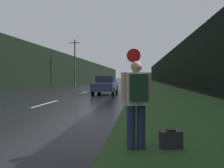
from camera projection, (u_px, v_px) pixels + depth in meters
grass_verge at (150, 84)px, 41.71m from camera, size 6.00×240.00×0.02m
lane_stripe_b at (46, 104)px, 10.86m from camera, size 0.12×3.00×0.01m
lane_stripe_c at (82, 93)px, 17.80m from camera, size 0.12×3.00×0.01m
lane_stripe_d at (98, 89)px, 24.73m from camera, size 0.12×3.00×0.01m
treeline_far_side at (82, 71)px, 53.89m from camera, size 2.00×140.00×6.09m
treeline_near_side at (172, 68)px, 50.68m from camera, size 2.00×140.00×7.60m
utility_pole_far at (75, 62)px, 33.40m from camera, size 1.80×0.24×7.70m
stop_sign at (134, 70)px, 10.45m from camera, size 0.73×0.07×2.94m
hitchhiker_with_backpack at (137, 99)px, 3.89m from camera, size 0.60×0.49×1.76m
suitcase at (171, 140)px, 3.99m from camera, size 0.47×0.25×0.40m
car_passing_near at (106, 85)px, 17.29m from camera, size 1.87×4.06×1.52m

